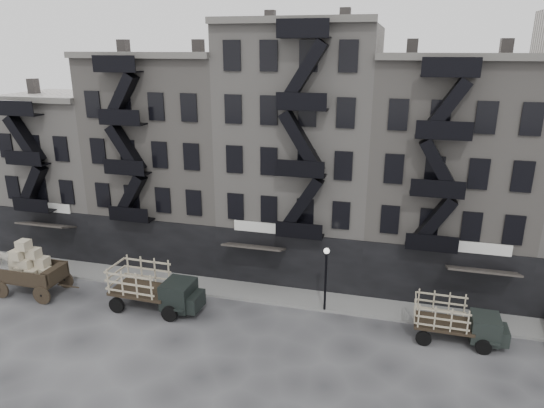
% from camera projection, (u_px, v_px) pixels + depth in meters
% --- Properties ---
extents(ground, '(140.00, 140.00, 0.00)m').
position_uv_depth(ground, '(267.00, 327.00, 28.52)').
color(ground, '#38383A').
rests_on(ground, ground).
extents(sidewalk, '(55.00, 2.50, 0.15)m').
position_uv_depth(sidewalk, '(282.00, 296.00, 31.95)').
color(sidewalk, slate).
rests_on(sidewalk, ground).
extents(building_west, '(10.00, 11.35, 13.20)m').
position_uv_depth(building_west, '(68.00, 168.00, 40.56)').
color(building_west, gray).
rests_on(building_west, ground).
extents(building_midwest, '(10.00, 11.35, 16.20)m').
position_uv_depth(building_midwest, '(176.00, 157.00, 37.66)').
color(building_midwest, gray).
rests_on(building_midwest, ground).
extents(building_center, '(10.00, 11.35, 18.20)m').
position_uv_depth(building_center, '(303.00, 152.00, 34.91)').
color(building_center, gray).
rests_on(building_center, ground).
extents(building_mideast, '(10.00, 11.35, 16.20)m').
position_uv_depth(building_mideast, '(447.00, 174.00, 32.79)').
color(building_mideast, gray).
rests_on(building_mideast, ground).
extents(lamp_post, '(0.36, 0.36, 4.28)m').
position_uv_depth(lamp_post, '(326.00, 271.00, 29.32)').
color(lamp_post, black).
rests_on(lamp_post, ground).
extents(horse, '(1.87, 0.89, 1.56)m').
position_uv_depth(horse, '(3.00, 259.00, 35.77)').
color(horse, silver).
rests_on(horse, ground).
extents(wagon, '(4.47, 2.42, 3.77)m').
position_uv_depth(wagon, '(28.00, 263.00, 31.85)').
color(wagon, black).
rests_on(wagon, ground).
extents(stake_truck_west, '(5.86, 2.56, 2.90)m').
position_uv_depth(stake_truck_west, '(153.00, 285.00, 30.03)').
color(stake_truck_west, black).
rests_on(stake_truck_west, ground).
extents(stake_truck_east, '(4.96, 2.12, 2.47)m').
position_uv_depth(stake_truck_east, '(457.00, 319.00, 26.76)').
color(stake_truck_east, black).
rests_on(stake_truck_east, ground).
extents(pedestrian_west, '(0.74, 0.77, 1.77)m').
position_uv_depth(pedestrian_west, '(18.00, 268.00, 34.07)').
color(pedestrian_west, black).
rests_on(pedestrian_west, ground).
extents(pedestrian_mid, '(0.93, 0.77, 1.74)m').
position_uv_depth(pedestrian_mid, '(163.00, 300.00, 29.77)').
color(pedestrian_mid, black).
rests_on(pedestrian_mid, ground).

